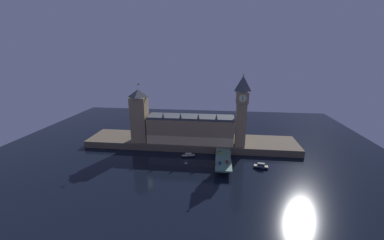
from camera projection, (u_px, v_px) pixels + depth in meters
The scene contains 16 objects.
ground_plane at pixel (186, 161), 216.38m from camera, with size 400.00×400.00×0.00m, color black.
embankment at pixel (191, 142), 252.69m from camera, with size 220.00×42.00×6.92m.
parliament_hall at pixel (191, 129), 241.15m from camera, with size 86.98×23.00×32.67m.
clock_tower at pixel (242, 109), 223.85m from camera, with size 11.92×12.03×70.19m.
victoria_tower at pixel (139, 115), 240.89m from camera, with size 15.80×15.80×59.77m.
bridge at pixel (223, 160), 206.58m from camera, with size 13.60×46.00×6.38m.
car_northbound_lead at pixel (220, 152), 217.89m from camera, with size 2.00×4.41×1.55m.
car_northbound_trail at pixel (220, 163), 196.50m from camera, with size 1.92×4.17×1.40m.
car_southbound_lead at pixel (227, 162), 198.48m from camera, with size 1.96×4.73×1.39m.
pedestrian_near_rail at pixel (216, 163), 195.26m from camera, with size 0.38×0.38×1.76m.
pedestrian_mid_walk at pixel (230, 156), 208.29m from camera, with size 0.38×0.38×1.76m.
pedestrian_far_rail at pixel (217, 152), 216.77m from camera, with size 0.38×0.38×1.68m.
street_lamp_near at pixel (216, 161), 191.47m from camera, with size 1.34×0.60×7.23m.
street_lamp_mid at pixel (231, 154), 204.16m from camera, with size 1.34×0.60×6.87m.
boat_upstream at pixel (188, 156), 223.89m from camera, with size 14.16×7.59×3.69m.
boat_downstream at pixel (261, 166), 201.84m from camera, with size 13.85×6.81×4.57m.
Camera 1 is at (28.61, -195.85, 95.29)m, focal length 22.00 mm.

